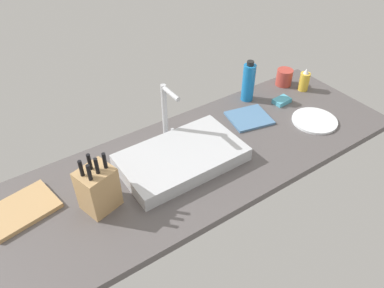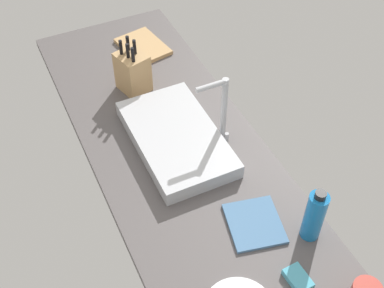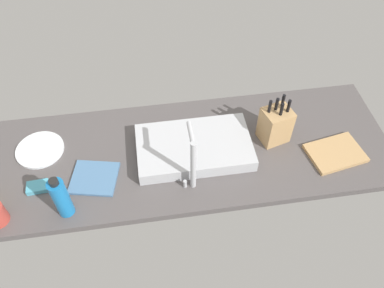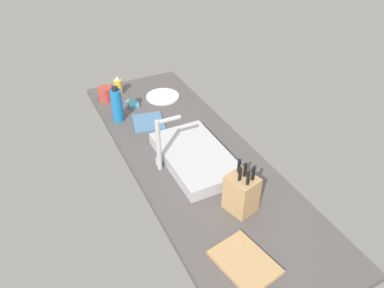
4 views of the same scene
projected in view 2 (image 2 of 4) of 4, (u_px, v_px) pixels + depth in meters
countertop_slab at (181, 158)px, 193.67cm from camera, size 195.16×64.44×3.50cm
sink_basin at (176, 138)px, 194.11cm from camera, size 51.68×30.38×6.25cm
faucet at (221, 105)px, 187.36cm from camera, size 5.50×12.84×28.30cm
knife_block at (133, 72)px, 212.40cm from camera, size 14.87×13.78×24.16cm
cutting_board at (143, 46)px, 238.37cm from camera, size 27.18×21.81×1.80cm
water_bottle at (314, 216)px, 160.88cm from camera, size 6.49×6.49×22.04cm
dish_towel at (254, 223)px, 170.42cm from camera, size 22.81×21.37×1.20cm
dish_sponge at (298, 279)px, 155.74cm from camera, size 9.31×6.47×2.40cm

